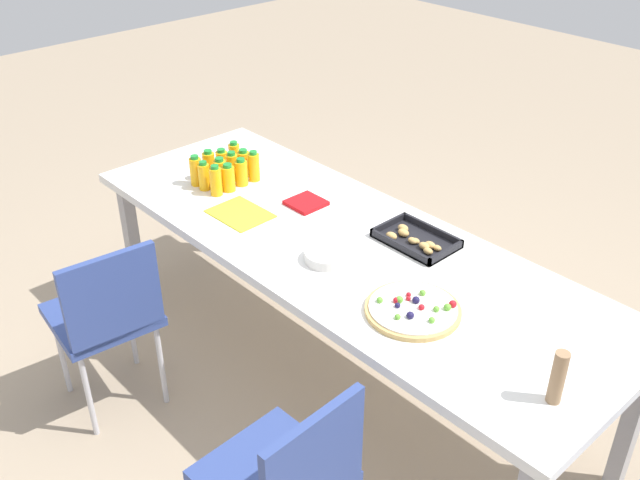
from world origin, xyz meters
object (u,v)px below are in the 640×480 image
at_px(juice_bottle_10, 244,163).
at_px(snack_tray, 415,240).
at_px(napkin_stack, 306,203).
at_px(plate_stack, 327,256).
at_px(chair_near_right, 288,477).
at_px(party_table, 341,253).
at_px(juice_bottle_3, 209,166).
at_px(juice_bottle_0, 196,171).
at_px(juice_bottle_8, 241,172).
at_px(juice_bottle_2, 216,181).
at_px(cardboard_tube, 558,377).
at_px(chair_near_left, 107,313).
at_px(juice_bottle_1, 204,176).
at_px(juice_bottle_4, 220,172).
at_px(juice_bottle_5, 228,178).
at_px(fruit_pizza, 413,309).
at_px(paper_folder, 240,214).
at_px(juice_bottle_6, 222,163).
at_px(juice_bottle_9, 234,157).
at_px(juice_bottle_7, 232,167).
at_px(juice_bottle_11, 254,167).

distance_m(juice_bottle_10, snack_tray, 0.97).
height_order(snack_tray, napkin_stack, snack_tray).
bearing_deg(plate_stack, chair_near_right, -51.09).
bearing_deg(party_table, juice_bottle_3, -175.27).
relative_size(juice_bottle_0, juice_bottle_8, 1.10).
xyz_separation_m(juice_bottle_2, cardboard_tube, (1.76, -0.04, 0.02)).
distance_m(chair_near_left, juice_bottle_1, 0.78).
bearing_deg(juice_bottle_4, juice_bottle_5, -6.00).
bearing_deg(chair_near_left, fruit_pizza, -50.68).
bearing_deg(juice_bottle_4, fruit_pizza, -4.06).
relative_size(juice_bottle_5, napkin_stack, 0.88).
distance_m(juice_bottle_2, juice_bottle_10, 0.23).
xyz_separation_m(snack_tray, paper_folder, (-0.67, -0.38, -0.01)).
height_order(juice_bottle_3, juice_bottle_8, juice_bottle_3).
distance_m(juice_bottle_1, juice_bottle_8, 0.17).
height_order(juice_bottle_4, paper_folder, juice_bottle_4).
distance_m(chair_near_right, napkin_stack, 1.33).
height_order(juice_bottle_3, juice_bottle_10, juice_bottle_3).
bearing_deg(juice_bottle_5, juice_bottle_10, 117.79).
bearing_deg(juice_bottle_5, juice_bottle_3, 179.74).
height_order(plate_stack, paper_folder, plate_stack).
bearing_deg(juice_bottle_10, chair_near_left, -75.20).
relative_size(juice_bottle_3, juice_bottle_6, 1.13).
xyz_separation_m(juice_bottle_9, napkin_stack, (0.50, 0.02, -0.06)).
height_order(juice_bottle_3, juice_bottle_7, juice_bottle_3).
relative_size(juice_bottle_7, plate_stack, 0.79).
xyz_separation_m(juice_bottle_9, juice_bottle_10, (0.08, -0.00, -0.01)).
distance_m(juice_bottle_7, snack_tray, 0.98).
xyz_separation_m(snack_tray, cardboard_tube, (0.87, -0.38, 0.08)).
relative_size(juice_bottle_8, cardboard_tube, 0.73).
relative_size(party_table, plate_stack, 13.73).
relative_size(juice_bottle_3, juice_bottle_4, 1.11).
xyz_separation_m(juice_bottle_2, napkin_stack, (0.35, 0.23, -0.06)).
bearing_deg(chair_near_right, plate_stack, 36.56).
bearing_deg(paper_folder, plate_stack, 3.11).
bearing_deg(juice_bottle_0, napkin_stack, 26.22).
xyz_separation_m(juice_bottle_1, juice_bottle_6, (-0.07, 0.15, -0.00)).
xyz_separation_m(juice_bottle_2, juice_bottle_9, (-0.15, 0.22, 0.00)).
bearing_deg(juice_bottle_5, juice_bottle_4, 174.00).
bearing_deg(snack_tray, chair_near_right, -68.79).
height_order(juice_bottle_11, fruit_pizza, juice_bottle_11).
relative_size(juice_bottle_0, juice_bottle_11, 0.99).
bearing_deg(plate_stack, juice_bottle_0, -179.80).
bearing_deg(juice_bottle_9, cardboard_tube, -7.67).
bearing_deg(juice_bottle_0, party_table, 9.93).
relative_size(juice_bottle_2, juice_bottle_8, 1.10).
bearing_deg(juice_bottle_4, chair_near_left, -72.88).
relative_size(juice_bottle_11, cardboard_tube, 0.82).
distance_m(juice_bottle_11, plate_stack, 0.78).
xyz_separation_m(juice_bottle_1, juice_bottle_11, (0.08, 0.23, 0.00)).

